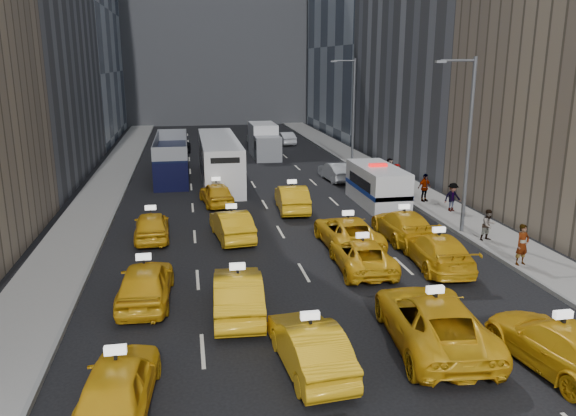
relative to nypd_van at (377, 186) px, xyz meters
name	(u,v)px	position (x,y,z in m)	size (l,w,h in m)	color
ground	(360,371)	(-6.96, -18.76, -1.18)	(160.00, 160.00, 0.00)	black
sidewalk_west	(103,192)	(-17.46, 6.24, -1.11)	(3.00, 90.00, 0.15)	gray
sidewalk_east	(394,181)	(3.54, 6.24, -1.11)	(3.00, 90.00, 0.15)	gray
curb_west	(124,191)	(-16.01, 6.24, -1.09)	(0.15, 90.00, 0.18)	slate
curb_east	(376,181)	(2.09, 6.24, -1.09)	(0.15, 90.00, 0.18)	slate
streetlight_near	(467,140)	(2.22, -6.76, 3.74)	(2.15, 0.22, 9.00)	#595B60
streetlight_far	(352,108)	(2.22, 13.24, 3.74)	(2.15, 0.22, 9.00)	#595B60
taxi_4	(118,384)	(-13.67, -19.44, -0.44)	(1.76, 4.36, 1.49)	gold
taxi_5	(310,346)	(-8.39, -18.36, -0.45)	(1.56, 4.47, 1.47)	gold
taxi_6	(433,320)	(-4.23, -17.63, -0.36)	(2.74, 5.95, 1.65)	gold
taxi_7	(559,345)	(-1.22, -19.64, -0.44)	(2.09, 5.14, 1.49)	gold
taxi_8	(145,283)	(-13.41, -12.71, -0.39)	(1.88, 4.68, 1.60)	gold
taxi_9	(238,293)	(-10.10, -14.29, -0.39)	(1.68, 4.80, 1.58)	gold
taxi_10	(362,255)	(-4.41, -10.81, -0.52)	(2.21, 4.79, 1.33)	gold
taxi_11	(437,251)	(-1.07, -11.12, -0.44)	(2.08, 5.13, 1.49)	gold
taxi_12	(152,226)	(-13.59, -4.82, -0.46)	(1.70, 4.23, 1.44)	gold
taxi_13	(232,225)	(-9.59, -5.47, -0.44)	(1.58, 4.54, 1.50)	gold
taxi_14	(348,232)	(-4.15, -7.69, -0.45)	(2.44, 5.29, 1.47)	gold
taxi_15	(403,225)	(-1.06, -7.10, -0.44)	(2.09, 5.14, 1.49)	gold
taxi_16	(216,194)	(-9.95, 1.71, -0.46)	(1.70, 4.23, 1.44)	gold
taxi_17	(292,198)	(-5.56, -0.58, -0.39)	(1.68, 4.81, 1.58)	gold
nypd_van	(377,186)	(0.00, 0.00, 0.00)	(3.09, 6.33, 2.61)	silver
double_decker	(172,158)	(-12.83, 11.05, 0.35)	(3.86, 10.85, 3.09)	black
city_bus	(219,160)	(-9.30, 8.66, 0.44)	(3.66, 12.87, 3.28)	silver
box_truck	(264,141)	(-4.44, 19.30, 0.32)	(2.83, 6.87, 3.06)	white
misc_car_0	(335,172)	(-0.67, 7.54, -0.49)	(1.46, 4.19, 1.38)	#A2A6AA
misc_car_1	(174,148)	(-12.87, 21.06, -0.35)	(2.78, 6.02, 1.67)	black
misc_car_2	(258,137)	(-3.97, 27.63, -0.44)	(2.08, 5.11, 1.48)	slate
misc_car_3	(208,140)	(-9.39, 26.82, -0.51)	(1.58, 3.92, 1.34)	black
misc_car_4	(285,138)	(-1.06, 26.99, -0.50)	(1.44, 4.13, 1.36)	#B4B6BC
pedestrian_0	(522,245)	(2.50, -11.88, -0.12)	(0.66, 0.44, 1.82)	gray
pedestrian_1	(488,225)	(2.85, -8.44, -0.25)	(0.76, 0.42, 1.57)	gray
pedestrian_2	(452,197)	(3.66, -2.90, -0.18)	(1.10, 0.45, 1.70)	gray
pedestrian_3	(425,188)	(3.02, -0.34, -0.14)	(1.04, 0.48, 1.78)	gray
pedestrian_4	(397,176)	(2.78, 3.87, -0.20)	(0.82, 0.45, 1.67)	gray
pedestrian_5	(389,171)	(2.73, 5.18, -0.11)	(1.72, 0.49, 1.85)	gray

